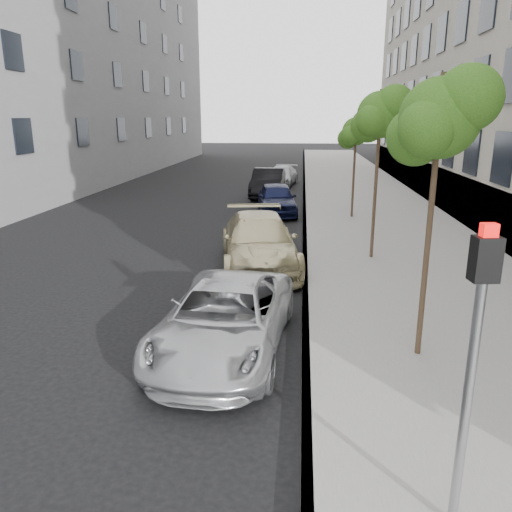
# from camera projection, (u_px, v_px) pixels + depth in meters

# --- Properties ---
(ground) EXTENTS (160.00, 160.00, 0.00)m
(ground) POSITION_uv_depth(u_px,v_px,m) (232.00, 395.00, 7.97)
(ground) COLOR black
(ground) RESTS_ON ground
(sidewalk) EXTENTS (6.40, 72.00, 0.14)m
(sidewalk) POSITION_uv_depth(u_px,v_px,m) (355.00, 188.00, 30.59)
(sidewalk) COLOR gray
(sidewalk) RESTS_ON ground
(curb) EXTENTS (0.15, 72.00, 0.14)m
(curb) POSITION_uv_depth(u_px,v_px,m) (304.00, 188.00, 30.87)
(curb) COLOR #9E9B93
(curb) RESTS_ON ground
(tree_near) EXTENTS (1.66, 1.46, 4.95)m
(tree_near) POSITION_uv_depth(u_px,v_px,m) (441.00, 119.00, 7.98)
(tree_near) COLOR #38281C
(tree_near) RESTS_ON sidewalk
(tree_mid) EXTENTS (1.67, 1.47, 5.04)m
(tree_mid) POSITION_uv_depth(u_px,v_px,m) (381.00, 115.00, 14.19)
(tree_mid) COLOR #38281C
(tree_mid) RESTS_ON sidewalk
(tree_far) EXTENTS (1.54, 1.34, 4.34)m
(tree_far) POSITION_uv_depth(u_px,v_px,m) (357.00, 131.00, 20.60)
(tree_far) COLOR #38281C
(tree_far) RESTS_ON sidewalk
(signal_pole) EXTENTS (0.26, 0.21, 3.24)m
(signal_pole) POSITION_uv_depth(u_px,v_px,m) (474.00, 349.00, 4.74)
(signal_pole) COLOR #939699
(signal_pole) RESTS_ON sidewalk
(minivan) EXTENTS (2.54, 4.90, 1.32)m
(minivan) POSITION_uv_depth(u_px,v_px,m) (225.00, 318.00, 9.31)
(minivan) COLOR #B6B8BB
(minivan) RESTS_ON ground
(suv) EXTENTS (2.92, 5.48, 1.51)m
(suv) POSITION_uv_depth(u_px,v_px,m) (259.00, 242.00, 14.62)
(suv) COLOR #CABE90
(suv) RESTS_ON ground
(sedan_blue) EXTENTS (2.14, 4.31, 1.41)m
(sedan_blue) POSITION_uv_depth(u_px,v_px,m) (277.00, 199.00, 22.66)
(sedan_blue) COLOR black
(sedan_blue) RESTS_ON ground
(sedan_black) EXTENTS (1.78, 4.75, 1.55)m
(sedan_black) POSITION_uv_depth(u_px,v_px,m) (268.00, 183.00, 27.52)
(sedan_black) COLOR black
(sedan_black) RESTS_ON ground
(sedan_rear) EXTENTS (2.26, 4.39, 1.22)m
(sedan_rear) POSITION_uv_depth(u_px,v_px,m) (282.00, 176.00, 32.36)
(sedan_rear) COLOR #ADB0B5
(sedan_rear) RESTS_ON ground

